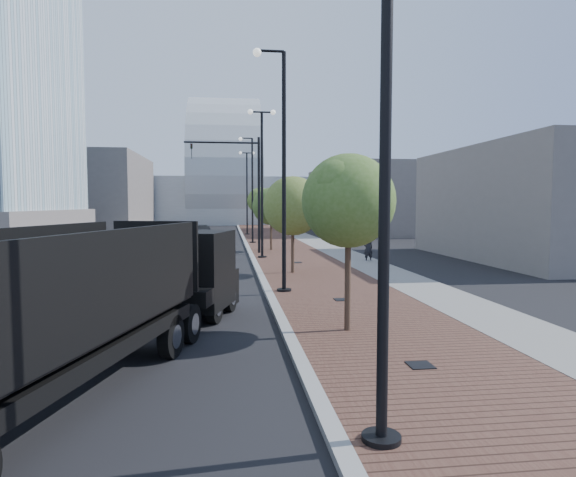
{
  "coord_description": "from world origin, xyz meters",
  "views": [
    {
      "loc": [
        -1.52,
        -8.44,
        3.44
      ],
      "look_at": [
        1.0,
        12.0,
        2.0
      ],
      "focal_mm": 30.42,
      "sensor_mm": 36.0,
      "label": 1
    }
  ],
  "objects": [
    {
      "name": "streetlight_3",
      "position": [
        0.49,
        34.0,
        4.34
      ],
      "size": [
        1.44,
        0.56,
        9.21
      ],
      "color": "black",
      "rests_on": "ground"
    },
    {
      "name": "dark_car_mid",
      "position": [
        -7.22,
        26.13,
        0.71
      ],
      "size": [
        2.37,
        5.14,
        1.43
      ],
      "primitive_type": "imported",
      "rotation": [
        0.0,
        0.0,
        -0.0
      ],
      "color": "black",
      "rests_on": "ground"
    },
    {
      "name": "streetlight_1",
      "position": [
        0.49,
        10.0,
        4.34
      ],
      "size": [
        1.44,
        0.56,
        9.21
      ],
      "color": "black",
      "rests_on": "ground"
    },
    {
      "name": "white_sedan",
      "position": [
        -4.39,
        12.49,
        0.85
      ],
      "size": [
        2.84,
        5.4,
        1.69
      ],
      "primitive_type": "imported",
      "rotation": [
        0.0,
        0.0,
        -0.21
      ],
      "color": "silver",
      "rests_on": "ground"
    },
    {
      "name": "convention_center",
      "position": [
        -2.0,
        85.0,
        6.0
      ],
      "size": [
        50.0,
        30.0,
        50.0
      ],
      "color": "#9CA2A5",
      "rests_on": "ground"
    },
    {
      "name": "tree_0",
      "position": [
        1.65,
        4.02,
        3.52
      ],
      "size": [
        2.49,
        2.46,
        4.76
      ],
      "color": "#382619",
      "rests_on": "ground"
    },
    {
      "name": "dark_car_far",
      "position": [
        -4.02,
        39.93,
        0.7
      ],
      "size": [
        2.86,
        5.12,
        1.4
      ],
      "primitive_type": "imported",
      "rotation": [
        0.0,
        0.0,
        0.19
      ],
      "color": "black",
      "rests_on": "ground"
    },
    {
      "name": "sidewalk",
      "position": [
        3.5,
        40.0,
        0.06
      ],
      "size": [
        7.0,
        140.0,
        0.12
      ],
      "primitive_type": "cube",
      "color": "#4C2D23",
      "rests_on": "ground"
    },
    {
      "name": "commercial_block_ne",
      "position": [
        16.0,
        50.0,
        4.0
      ],
      "size": [
        12.0,
        22.0,
        8.0
      ],
      "primitive_type": "cube",
      "color": "#67605C",
      "rests_on": "ground"
    },
    {
      "name": "tree_1",
      "position": [
        1.65,
        15.02,
        3.36
      ],
      "size": [
        2.87,
        2.87,
        4.81
      ],
      "color": "#382619",
      "rests_on": "ground"
    },
    {
      "name": "streetlight_4",
      "position": [
        0.6,
        46.0,
        4.82
      ],
      "size": [
        1.72,
        0.56,
        9.28
      ],
      "color": "black",
      "rests_on": "ground"
    },
    {
      "name": "commercial_block_e",
      "position": [
        18.0,
        20.0,
        3.5
      ],
      "size": [
        10.0,
        16.0,
        7.0
      ],
      "primitive_type": "cube",
      "color": "slate",
      "rests_on": "ground"
    },
    {
      "name": "commercial_block_nw",
      "position": [
        -20.0,
        60.0,
        5.0
      ],
      "size": [
        14.0,
        20.0,
        10.0
      ],
      "primitive_type": "cube",
      "color": "#635C59",
      "rests_on": "ground"
    },
    {
      "name": "ground",
      "position": [
        0.0,
        0.0,
        0.0
      ],
      "size": [
        220.0,
        220.0,
        0.0
      ],
      "primitive_type": "plane",
      "color": "black"
    },
    {
      "name": "concrete_strip",
      "position": [
        6.2,
        40.0,
        0.07
      ],
      "size": [
        2.4,
        140.0,
        0.13
      ],
      "primitive_type": "cube",
      "color": "slate",
      "rests_on": "ground"
    },
    {
      "name": "streetlight_0",
      "position": [
        0.6,
        -2.0,
        4.82
      ],
      "size": [
        1.72,
        0.56,
        9.28
      ],
      "color": "black",
      "rests_on": "ground"
    },
    {
      "name": "curb",
      "position": [
        0.0,
        40.0,
        0.07
      ],
      "size": [
        0.3,
        140.0,
        0.14
      ],
      "primitive_type": "cube",
      "color": "gray",
      "rests_on": "ground"
    },
    {
      "name": "utility_cover_2",
      "position": [
        2.4,
        19.0,
        0.13
      ],
      "size": [
        0.5,
        0.5,
        0.02
      ],
      "primitive_type": "cube",
      "color": "black",
      "rests_on": "sidewalk"
    },
    {
      "name": "tree_3",
      "position": [
        1.65,
        39.02,
        3.81
      ],
      "size": [
        2.55,
        2.53,
        5.08
      ],
      "color": "#382619",
      "rests_on": "ground"
    },
    {
      "name": "pedestrian",
      "position": [
        6.71,
        19.5,
        0.85
      ],
      "size": [
        0.71,
        0.56,
        1.7
      ],
      "primitive_type": "imported",
      "rotation": [
        0.0,
        0.0,
        3.41
      ],
      "color": "black",
      "rests_on": "ground"
    },
    {
      "name": "traffic_mast",
      "position": [
        -0.3,
        25.0,
        4.98
      ],
      "size": [
        5.09,
        0.2,
        8.0
      ],
      "color": "black",
      "rests_on": "ground"
    },
    {
      "name": "utility_cover_0",
      "position": [
        2.4,
        1.0,
        0.13
      ],
      "size": [
        0.5,
        0.5,
        0.02
      ],
      "primitive_type": "cube",
      "color": "black",
      "rests_on": "sidewalk"
    },
    {
      "name": "utility_cover_1",
      "position": [
        2.4,
        8.0,
        0.13
      ],
      "size": [
        0.5,
        0.5,
        0.02
      ],
      "primitive_type": "cube",
      "color": "black",
      "rests_on": "sidewalk"
    },
    {
      "name": "streetlight_2",
      "position": [
        0.6,
        22.0,
        4.82
      ],
      "size": [
        1.72,
        0.56,
        9.28
      ],
      "color": "black",
      "rests_on": "ground"
    },
    {
      "name": "dump_truck",
      "position": [
        -3.57,
        3.25,
        1.28
      ],
      "size": [
        5.72,
        13.39,
        3.03
      ],
      "rotation": [
        0.0,
        0.0,
        -0.28
      ],
      "color": "black",
      "rests_on": "ground"
    },
    {
      "name": "tree_2",
      "position": [
        1.65,
        27.02,
        3.3
      ],
      "size": [
        2.72,
        2.72,
        4.67
      ],
      "color": "#382619",
      "rests_on": "ground"
    },
    {
      "name": "west_sidewalk",
      "position": [
        -13.0,
        40.0,
        0.06
      ],
      "size": [
        4.0,
        140.0,
        0.12
      ],
      "primitive_type": "cube",
      "color": "slate",
      "rests_on": "ground"
    }
  ]
}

